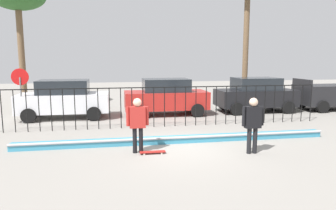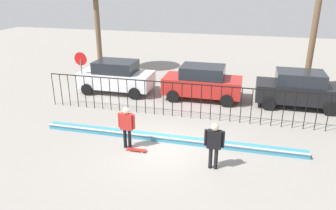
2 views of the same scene
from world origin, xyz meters
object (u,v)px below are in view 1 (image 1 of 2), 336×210
at_px(stop_sign, 21,88).
at_px(skateboarder, 138,120).
at_px(parked_car_black, 255,94).
at_px(skateboard, 153,152).
at_px(parked_car_red, 166,96).
at_px(camera_operator, 253,120).
at_px(parked_car_white, 64,99).

bearing_deg(stop_sign, skateboarder, -48.49).
bearing_deg(parked_car_black, skateboard, -138.61).
bearing_deg(skateboard, stop_sign, 154.73).
xyz_separation_m(skateboarder, stop_sign, (-4.85, 5.48, 0.58)).
bearing_deg(stop_sign, parked_car_red, 8.15).
relative_size(camera_operator, parked_car_white, 0.41).
relative_size(skateboard, parked_car_white, 0.19).
relative_size(camera_operator, parked_car_red, 0.41).
xyz_separation_m(parked_car_white, parked_car_red, (5.11, 0.09, 0.00)).
height_order(skateboarder, camera_operator, camera_operator).
xyz_separation_m(skateboarder, skateboard, (0.44, -0.20, -0.98)).
height_order(skateboarder, stop_sign, stop_sign).
relative_size(skateboarder, skateboard, 2.16).
bearing_deg(parked_car_white, parked_car_red, 2.65).
height_order(parked_car_white, parked_car_red, same).
height_order(camera_operator, parked_car_black, parked_car_black).
distance_m(skateboarder, parked_car_white, 7.10).
bearing_deg(parked_car_black, camera_operator, -120.39).
distance_m(skateboard, parked_car_white, 7.53).
distance_m(parked_car_white, stop_sign, 2.05).
xyz_separation_m(skateboarder, parked_car_white, (-3.12, 6.37, -0.06)).
xyz_separation_m(skateboard, camera_operator, (3.05, -0.48, 0.99)).
relative_size(parked_car_black, stop_sign, 1.72).
height_order(parked_car_red, parked_car_black, same).
bearing_deg(skateboarder, parked_car_black, 60.58).
bearing_deg(parked_car_white, parked_car_black, 2.49).
bearing_deg(camera_operator, parked_car_red, -31.14).
bearing_deg(skateboarder, parked_car_white, 133.91).
bearing_deg(stop_sign, camera_operator, -36.47).
bearing_deg(camera_operator, stop_sign, 10.58).
height_order(skateboarder, parked_car_red, parked_car_red).
height_order(camera_operator, stop_sign, stop_sign).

